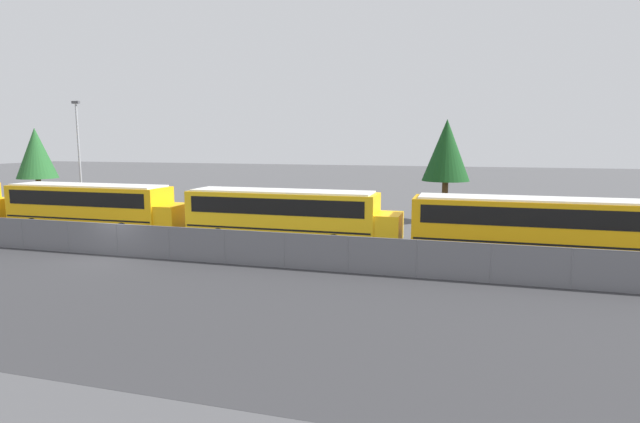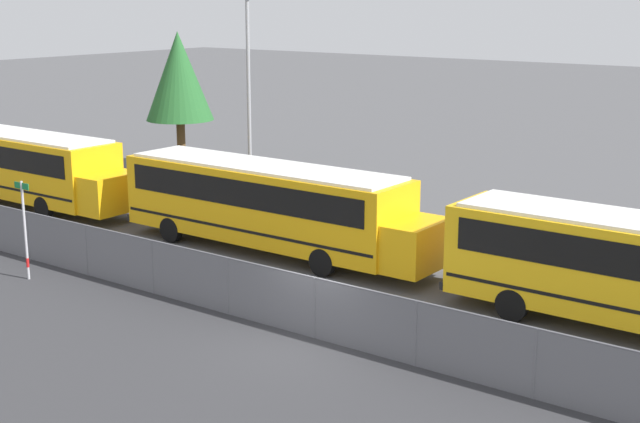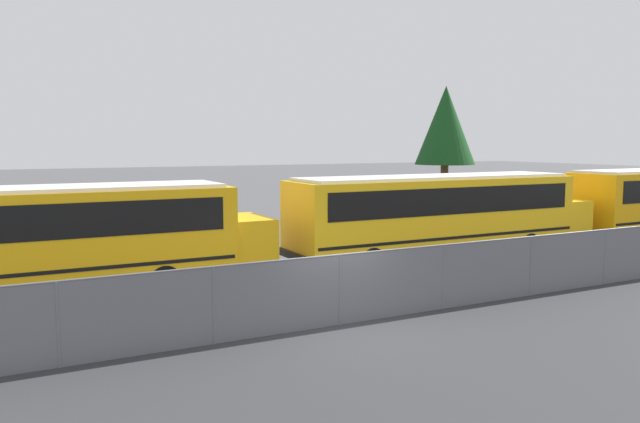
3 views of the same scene
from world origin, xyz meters
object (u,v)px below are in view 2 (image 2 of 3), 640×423
at_px(school_bus_1, 18,162).
at_px(school_bus_2, 269,201).
at_px(tree_0, 179,77).
at_px(street_sign, 25,228).
at_px(light_pole, 249,91).

bearing_deg(school_bus_1, school_bus_2, 2.53).
relative_size(school_bus_1, tree_0, 1.77).
relative_size(school_bus_1, street_sign, 3.94).
height_order(school_bus_1, tree_0, tree_0).
height_order(school_bus_2, tree_0, tree_0).
bearing_deg(street_sign, school_bus_1, 145.80).
relative_size(school_bus_2, tree_0, 1.77).
xyz_separation_m(school_bus_1, light_pole, (7.98, 5.99, 3.03)).
distance_m(light_pole, tree_0, 8.83).
relative_size(school_bus_1, school_bus_2, 1.00).
xyz_separation_m(school_bus_1, school_bus_2, (13.55, 0.60, 0.00)).
height_order(street_sign, light_pole, light_pole).
xyz_separation_m(light_pole, tree_0, (-7.99, 3.77, -0.07)).
bearing_deg(street_sign, light_pole, 96.60).
height_order(light_pole, tree_0, light_pole).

